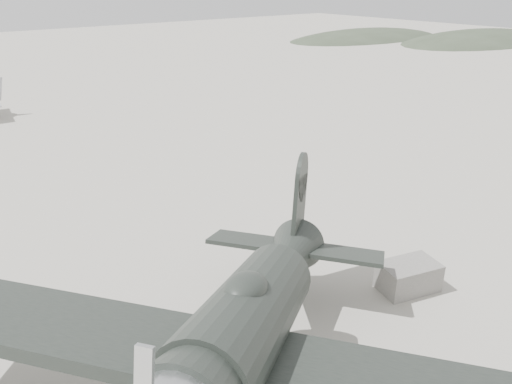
% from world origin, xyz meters
% --- Properties ---
extents(ground, '(160.00, 160.00, 0.00)m').
position_xyz_m(ground, '(0.00, 0.00, 0.00)').
color(ground, '#9B9489').
rests_on(ground, ground).
extents(hill_east_north, '(36.00, 18.00, 6.00)m').
position_xyz_m(hill_east_north, '(60.00, 28.00, 0.00)').
color(hill_east_north, '#343D2D').
rests_on(hill_east_north, ground).
extents(hill_northeast, '(32.00, 16.00, 5.20)m').
position_xyz_m(hill_northeast, '(50.00, 40.00, 0.00)').
color(hill_northeast, '#343D2D').
rests_on(hill_northeast, ground).
extents(lowwing_monoplane, '(11.09, 12.16, 4.36)m').
position_xyz_m(lowwing_monoplane, '(-3.27, -2.57, 2.30)').
color(lowwing_monoplane, black).
rests_on(lowwing_monoplane, ground).
extents(equipment_block, '(1.84, 1.42, 0.81)m').
position_xyz_m(equipment_block, '(2.68, -2.00, 0.41)').
color(equipment_block, slate).
rests_on(equipment_block, ground).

